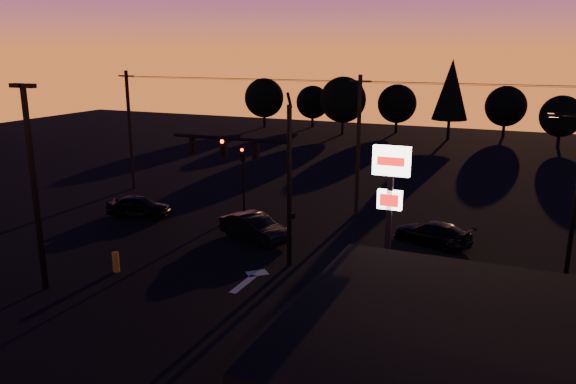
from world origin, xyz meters
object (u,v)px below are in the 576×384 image
Objects in this scene: secondary_signal at (243,170)px; streetlight at (573,198)px; bollard at (116,262)px; pylon_sign at (390,192)px; car_right at (432,233)px; car_left at (139,206)px; car_mid at (255,227)px; traffic_signal_mast at (259,166)px; parking_lot_light at (33,175)px; suv_parked at (402,349)px.

streetlight reaches higher than secondary_signal.
streetlight reaches higher than bollard.
pylon_sign is 13.73m from bollard.
streetlight reaches higher than car_right.
pylon_sign reaches higher than car_left.
secondary_signal is 0.97× the size of car_mid.
car_mid is at bearing -111.78° from car_left.
secondary_signal is 0.64× the size of pylon_sign.
traffic_signal_mast is at bearing -173.86° from streetlight.
suv_parked is at bearing -0.22° from parking_lot_light.
bollard is at bearing -144.65° from traffic_signal_mast.
parking_lot_light is 2.03× the size of car_mid.
car_left reaches higher than bollard.
bollard is 0.22× the size of car_mid.
streetlight is (18.91, -5.99, 1.56)m from secondary_signal.
bollard is at bearing 60.90° from parking_lot_light.
car_left is 22.37m from suv_parked.
suv_parked is at bearing -121.42° from streetlight.
bollard is at bearing 177.56° from suv_parked.
bollard is (-12.90, -1.62, -4.42)m from pylon_sign.
traffic_signal_mast is 7.52m from pylon_sign.
traffic_signal_mast is 1.93× the size of car_right.
car_mid is 0.91× the size of suv_parked.
pylon_sign is (14.50, 4.50, -0.36)m from parking_lot_light.
bollard is (-0.90, -11.61, -2.37)m from secondary_signal.
car_right is at bearing 86.37° from pylon_sign.
secondary_signal is at bearing 142.21° from suv_parked.
pylon_sign is at bearing 119.19° from suv_parked.
parking_lot_light is 20.41m from car_right.
bollard is (-5.80, -4.11, -4.44)m from traffic_signal_mast.
traffic_signal_mast is 10.62m from car_right.
traffic_signal_mast is at bearing -126.76° from car_mid.
parking_lot_light is 2.06× the size of car_right.
traffic_signal_mast is at bearing 43.37° from parking_lot_light.
secondary_signal is at bearing -72.73° from car_left.
streetlight is at bearing 76.15° from car_right.
car_left is 9.05m from car_mid.
parking_lot_light reaches higher than pylon_sign.
parking_lot_light is at bearing -158.35° from streetlight.
pylon_sign is 1.53× the size of car_right.
car_left is at bearing -62.26° from car_right.
secondary_signal is 15.75m from pylon_sign.
car_right is (12.54, -1.49, -2.22)m from secondary_signal.
secondary_signal is 12.82m from car_right.
car_left is (-24.70, 2.46, -3.73)m from streetlight.
secondary_signal is at bearing 80.21° from parking_lot_light.
pylon_sign is at bearing -149.92° from streetlight.
streetlight reaches higher than pylon_sign.
car_mid is at bearing 59.75° from parking_lot_light.
car_right is 0.89× the size of suv_parked.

